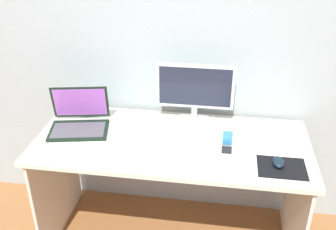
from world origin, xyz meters
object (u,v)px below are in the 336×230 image
Objects in this scene: monitor at (195,91)px; fishbowl at (90,102)px; mouse at (278,162)px; laptop at (79,121)px; phone_in_dock at (227,143)px; keyboard_external at (175,162)px.

monitor is 0.70m from fishbowl.
fishbowl is 1.63× the size of mouse.
laptop is 0.21m from fishbowl.
laptop reaches higher than phone_in_dock.
keyboard_external is (0.63, -0.49, -0.07)m from fishbowl.
laptop reaches higher than mouse.
fishbowl is 1.18× the size of phone_in_dock.
laptop is 0.69m from keyboard_external.
fishbowl reaches higher than keyboard_external.
fishbowl is 0.38× the size of keyboard_external.
laptop is at bearing -89.53° from fishbowl.
laptop is 0.93× the size of keyboard_external.
mouse is at bearing 6.49° from keyboard_external.
fishbowl is at bearing 158.06° from mouse.
monitor is 2.91× the size of fishbowl.
keyboard_external is at bearing -24.22° from laptop.
monitor is 3.42× the size of phone_in_dock.
monitor is 0.42m from phone_in_dock.
laptop is (-0.68, -0.20, -0.16)m from monitor.
laptop is 2.42× the size of fishbowl.
mouse is at bearing -41.52° from monitor.
fishbowl is 1.24m from mouse.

